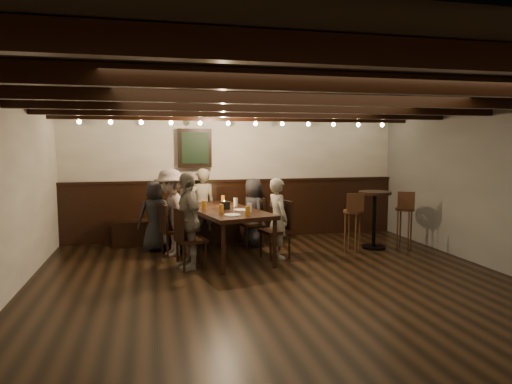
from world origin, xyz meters
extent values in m
plane|color=black|center=(0.00, 0.00, 0.00)|extent=(7.00, 7.00, 0.00)
plane|color=black|center=(0.00, 0.00, 2.40)|extent=(7.00, 7.00, 0.00)
plane|color=beige|center=(0.00, 3.50, 1.20)|extent=(6.50, 0.00, 6.50)
cube|color=black|center=(0.00, 3.46, 0.55)|extent=(6.50, 0.08, 1.10)
cube|color=black|center=(-0.80, 3.20, 0.23)|extent=(3.00, 0.45, 0.45)
cube|color=black|center=(-0.80, 3.40, 1.75)|extent=(0.62, 0.12, 0.72)
cube|color=black|center=(-0.80, 3.33, 1.75)|extent=(0.50, 0.02, 0.58)
cube|color=black|center=(0.00, -2.90, 2.31)|extent=(6.50, 0.10, 0.16)
cube|color=black|center=(0.00, -1.74, 2.31)|extent=(6.50, 0.10, 0.16)
cube|color=black|center=(0.00, -0.58, 2.31)|extent=(6.50, 0.10, 0.16)
cube|color=black|center=(0.00, 0.58, 2.31)|extent=(6.50, 0.10, 0.16)
cube|color=black|center=(0.00, 1.74, 2.31)|extent=(6.50, 0.10, 0.16)
cube|color=black|center=(0.00, 2.90, 2.31)|extent=(6.50, 0.10, 0.16)
sphere|color=#FFE099|center=(-2.75, 2.88, 2.19)|extent=(0.07, 0.07, 0.07)
sphere|color=#FFE099|center=(-1.38, 2.88, 2.19)|extent=(0.07, 0.07, 0.07)
sphere|color=#FFE099|center=(0.00, 2.88, 2.19)|extent=(0.07, 0.07, 0.07)
sphere|color=#FFE099|center=(1.38, 2.88, 2.19)|extent=(0.07, 0.07, 0.07)
sphere|color=#FFE099|center=(2.75, 2.88, 2.19)|extent=(0.07, 0.07, 0.07)
cube|color=black|center=(-0.48, 2.02, 0.75)|extent=(1.39, 2.25, 0.06)
cylinder|color=black|center=(-0.65, 0.97, 0.36)|extent=(0.06, 0.06, 0.72)
cylinder|color=black|center=(-1.10, 2.88, 0.36)|extent=(0.06, 0.06, 0.72)
cylinder|color=black|center=(0.14, 1.16, 0.36)|extent=(0.06, 0.06, 0.72)
cylinder|color=black|center=(-0.30, 3.07, 0.36)|extent=(0.06, 0.06, 0.72)
cube|color=black|center=(-1.26, 2.30, 0.40)|extent=(0.47, 0.47, 0.05)
cube|color=black|center=(-1.43, 2.26, 0.64)|extent=(0.12, 0.39, 0.42)
cube|color=black|center=(-1.05, 1.42, 0.42)|extent=(0.49, 0.49, 0.05)
cube|color=black|center=(-1.23, 1.38, 0.67)|extent=(0.13, 0.40, 0.44)
cube|color=black|center=(0.10, 2.62, 0.41)|extent=(0.48, 0.48, 0.05)
cube|color=black|center=(0.28, 2.66, 0.66)|extent=(0.13, 0.40, 0.44)
cube|color=black|center=(0.31, 1.74, 0.44)|extent=(0.51, 0.51, 0.05)
cube|color=black|center=(0.49, 1.78, 0.69)|extent=(0.14, 0.42, 0.46)
imported|color=black|center=(-1.56, 2.69, 0.60)|extent=(0.66, 0.51, 1.21)
imported|color=gray|center=(-0.72, 3.04, 0.69)|extent=(0.57, 0.44, 1.39)
imported|color=#571F1E|center=(0.19, 3.10, 0.59)|extent=(0.66, 0.56, 1.18)
imported|color=gray|center=(-1.31, 2.28, 0.71)|extent=(0.73, 1.02, 1.43)
imported|color=gray|center=(-1.10, 1.41, 0.71)|extent=(0.53, 0.89, 1.42)
imported|color=#232325|center=(0.15, 2.63, 0.61)|extent=(0.51, 0.67, 1.22)
imported|color=gray|center=(0.36, 1.75, 0.64)|extent=(0.41, 0.53, 1.28)
cylinder|color=#BF7219|center=(-0.91, 2.64, 0.85)|extent=(0.07, 0.07, 0.14)
cylinder|color=#BF7219|center=(-0.38, 2.71, 0.85)|extent=(0.07, 0.07, 0.14)
cylinder|color=#BF7219|center=(-0.79, 2.05, 0.85)|extent=(0.07, 0.07, 0.14)
cylinder|color=silver|center=(-0.23, 2.28, 0.85)|extent=(0.07, 0.07, 0.14)
cylinder|color=#BF7219|center=(-0.59, 1.53, 0.85)|extent=(0.07, 0.07, 0.14)
cylinder|color=silver|center=(-0.16, 1.53, 0.85)|extent=(0.07, 0.07, 0.14)
cylinder|color=#BF7219|center=(-0.24, 1.25, 0.85)|extent=(0.07, 0.07, 0.14)
cylinder|color=white|center=(-0.46, 1.30, 0.79)|extent=(0.24, 0.24, 0.01)
cylinder|color=white|center=(-0.23, 1.77, 0.79)|extent=(0.24, 0.24, 0.01)
cube|color=black|center=(-0.46, 1.97, 0.84)|extent=(0.15, 0.10, 0.12)
cylinder|color=beige|center=(-0.43, 2.34, 0.81)|extent=(0.05, 0.05, 0.05)
cylinder|color=black|center=(2.18, 2.01, 0.02)|extent=(0.41, 0.41, 0.04)
cylinder|color=black|center=(2.18, 2.01, 0.49)|extent=(0.07, 0.07, 0.94)
cylinder|color=black|center=(2.18, 2.01, 0.98)|extent=(0.57, 0.57, 0.05)
cylinder|color=#381E11|center=(1.68, 1.81, 0.70)|extent=(0.32, 0.32, 0.05)
cube|color=#381E11|center=(1.66, 1.66, 0.87)|extent=(0.28, 0.08, 0.30)
cylinder|color=#381E11|center=(2.68, 1.86, 0.70)|extent=(0.32, 0.32, 0.05)
cube|color=#381E11|center=(2.62, 1.73, 0.87)|extent=(0.27, 0.15, 0.30)
camera|label=1|loc=(-1.60, -5.20, 1.82)|focal=32.00mm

